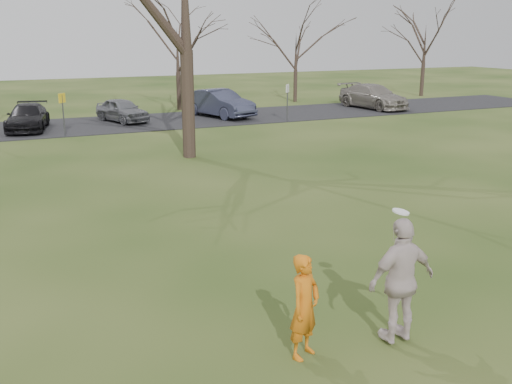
% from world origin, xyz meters
% --- Properties ---
extents(ground, '(120.00, 120.00, 0.00)m').
position_xyz_m(ground, '(0.00, 0.00, 0.00)').
color(ground, '#1E380F').
rests_on(ground, ground).
extents(parking_strip, '(62.00, 6.50, 0.04)m').
position_xyz_m(parking_strip, '(0.00, 25.00, 0.02)').
color(parking_strip, black).
rests_on(parking_strip, ground).
extents(player_defender, '(0.72, 0.64, 1.67)m').
position_xyz_m(player_defender, '(-1.03, -0.10, 0.83)').
color(player_defender, '#CE6711').
rests_on(player_defender, ground).
extents(car_3, '(2.64, 4.71, 1.29)m').
position_xyz_m(car_3, '(-3.47, 24.69, 0.68)').
color(car_3, black).
rests_on(car_3, parking_strip).
extents(car_4, '(2.66, 4.08, 1.29)m').
position_xyz_m(car_4, '(1.50, 25.52, 0.69)').
color(car_4, slate).
rests_on(car_4, parking_strip).
extents(car_5, '(3.17, 5.13, 1.60)m').
position_xyz_m(car_5, '(7.14, 25.16, 0.84)').
color(car_5, '#33374D').
rests_on(car_5, parking_strip).
extents(car_7, '(2.81, 5.53, 1.54)m').
position_xyz_m(car_7, '(17.77, 24.82, 0.81)').
color(car_7, gray).
rests_on(car_7, parking_strip).
extents(catching_play, '(1.20, 0.61, 2.13)m').
position_xyz_m(catching_play, '(0.55, -0.37, 1.09)').
color(catching_play, beige).
rests_on(catching_play, ground).
extents(sign_yellow, '(0.35, 0.35, 2.08)m').
position_xyz_m(sign_yellow, '(-2.00, 22.00, 1.45)').
color(sign_yellow, '#47474C').
rests_on(sign_yellow, ground).
extents(sign_white, '(0.35, 0.35, 2.08)m').
position_xyz_m(sign_white, '(10.00, 22.00, 1.45)').
color(sign_white, '#47474C').
rests_on(sign_white, ground).
extents(small_tree_row, '(55.00, 5.90, 8.50)m').
position_xyz_m(small_tree_row, '(4.38, 30.06, 3.89)').
color(small_tree_row, '#352821').
rests_on(small_tree_row, ground).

